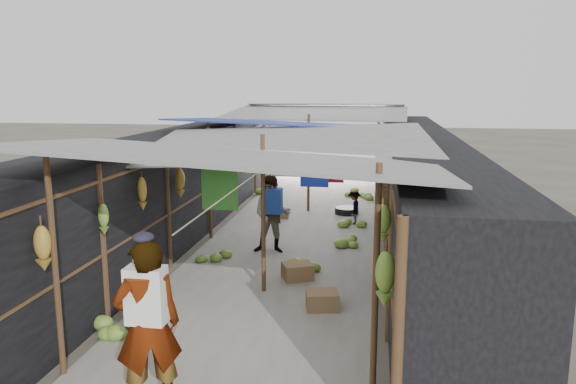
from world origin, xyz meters
The scene contains 13 objects.
aisle_slab centered at (0.00, 6.50, 0.01)m, with size 3.60×16.00×0.02m, color #9E998E.
stall_left centered at (-2.70, 6.50, 1.15)m, with size 1.40×15.00×2.30m, color black.
stall_right centered at (2.70, 6.50, 1.15)m, with size 1.40×15.00×2.30m, color black.
crate_near centered at (0.47, 3.66, 0.15)m, with size 0.50×0.40×0.30m, color #8F6A49.
crate_mid centered at (1.02, 2.41, 0.14)m, with size 0.48×0.38×0.29m, color #8F6A49.
crate_back centered at (-0.59, 8.11, 0.12)m, with size 0.39×0.32×0.25m, color #8F6A49.
black_basin centered at (1.04, 8.83, 0.09)m, with size 0.62×0.62×0.19m, color black.
vendor_elderly centered at (-0.50, -0.50, 0.93)m, with size 0.68×0.44×1.86m, color silver.
shopper_blue centered at (-0.27, 5.18, 0.79)m, with size 0.77×0.60×1.58m, color #202DA0.
vendor_seated centered at (1.27, 7.78, 0.42)m, with size 0.54×0.31×0.84m, color #48423E.
market_canopy centered at (0.03, 6.84, 2.40)m, with size 5.62×15.20×2.77m.
hanging_bananas centered at (0.08, 6.11, 1.61)m, with size 3.96×14.46×0.75m.
floor_bananas centered at (0.13, 7.41, 0.15)m, with size 3.62×10.48×0.36m.
Camera 1 is at (1.77, -5.59, 3.37)m, focal length 35.00 mm.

